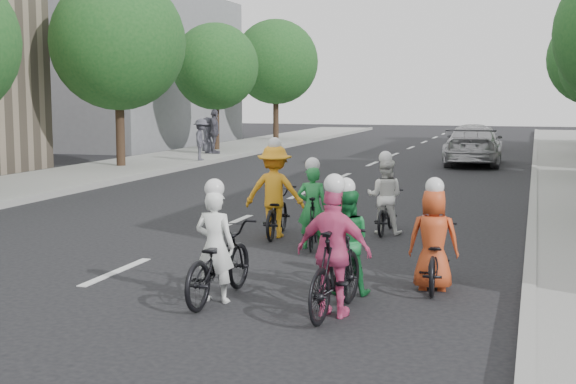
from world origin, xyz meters
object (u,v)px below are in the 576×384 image
at_px(cyclist_2, 218,258).
at_px(cyclist_1, 385,204).
at_px(cyclist_6, 313,216).
at_px(follow_car_lead, 474,145).
at_px(spectator_2, 207,135).
at_px(cyclist_3, 346,250).
at_px(cyclist_0, 434,250).
at_px(cyclist_4, 275,200).
at_px(cyclist_5, 335,263).
at_px(spectator_0, 201,140).
at_px(spectator_1, 215,132).
at_px(follow_car_trail, 474,136).

bearing_deg(cyclist_2, cyclist_1, -99.33).
bearing_deg(cyclist_2, cyclist_6, -91.19).
bearing_deg(follow_car_lead, cyclist_6, 83.92).
bearing_deg(spectator_2, cyclist_3, -170.12).
relative_size(cyclist_0, cyclist_4, 0.89).
height_order(cyclist_3, cyclist_5, cyclist_5).
relative_size(cyclist_4, spectator_0, 1.18).
xyz_separation_m(spectator_1, spectator_2, (-0.42, 0.21, -0.17)).
distance_m(cyclist_4, spectator_1, 19.66).
height_order(cyclist_5, spectator_1, spectator_1).
height_order(cyclist_1, spectator_1, spectator_1).
bearing_deg(cyclist_3, follow_car_lead, -101.60).
height_order(cyclist_1, follow_car_lead, cyclist_1).
bearing_deg(spectator_0, cyclist_3, -165.15).
height_order(cyclist_0, follow_car_trail, cyclist_0).
height_order(cyclist_2, spectator_0, spectator_0).
distance_m(cyclist_6, spectator_1, 20.87).
xyz_separation_m(cyclist_0, follow_car_lead, (-0.98, 20.45, 0.21)).
height_order(cyclist_0, spectator_2, spectator_2).
bearing_deg(spectator_0, cyclist_5, -166.30).
distance_m(cyclist_5, spectator_1, 25.21).
bearing_deg(cyclist_5, cyclist_1, -79.68).
distance_m(cyclist_5, follow_car_trail, 30.63).
height_order(cyclist_2, cyclist_4, cyclist_4).
height_order(follow_car_trail, spectator_1, spectator_1).
bearing_deg(cyclist_1, spectator_2, -57.41).
height_order(cyclist_6, spectator_0, spectator_0).
relative_size(cyclist_4, cyclist_6, 1.18).
bearing_deg(cyclist_3, cyclist_1, -97.16).
xyz_separation_m(cyclist_0, cyclist_4, (-3.39, 3.27, 0.16)).
height_order(cyclist_1, cyclist_6, cyclist_1).
bearing_deg(cyclist_2, cyclist_4, -78.68).
bearing_deg(follow_car_trail, follow_car_lead, 100.39).
distance_m(cyclist_4, cyclist_5, 5.55).
relative_size(cyclist_6, spectator_1, 0.84).
bearing_deg(cyclist_1, cyclist_0, 108.71).
bearing_deg(spectator_0, cyclist_6, -164.11).
bearing_deg(follow_car_lead, spectator_1, -4.26).
relative_size(cyclist_6, follow_car_trail, 0.40).
relative_size(cyclist_5, cyclist_6, 1.15).
relative_size(cyclist_1, follow_car_trail, 0.40).
distance_m(cyclist_0, cyclist_1, 4.50).
distance_m(follow_car_lead, spectator_2, 11.40).
relative_size(cyclist_2, spectator_1, 1.02).
height_order(cyclist_6, spectator_1, spectator_1).
xyz_separation_m(follow_car_lead, follow_car_trail, (-0.62, 8.44, -0.07)).
xyz_separation_m(cyclist_6, follow_car_lead, (1.42, 18.05, 0.19)).
relative_size(cyclist_3, follow_car_lead, 0.31).
relative_size(cyclist_3, cyclist_5, 0.88).
height_order(cyclist_3, follow_car_trail, cyclist_3).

